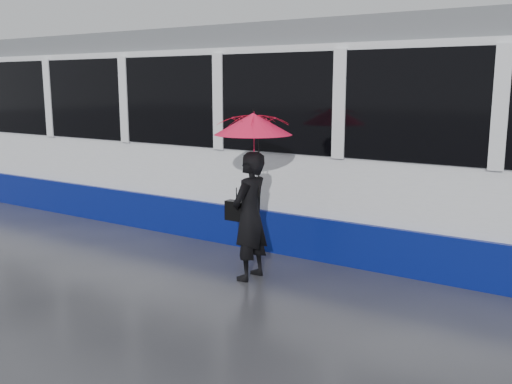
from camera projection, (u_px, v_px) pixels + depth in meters
The scene contains 6 objects.
ground at pixel (175, 265), 7.89m from camera, with size 90.00×90.00×0.00m, color #2C2C31.
rails at pixel (270, 227), 9.95m from camera, with size 34.00×1.51×0.02m.
tram at pixel (117, 125), 11.61m from camera, with size 26.00×2.56×3.35m.
woman at pixel (250, 216), 7.21m from camera, with size 0.60×0.39×1.64m, color black.
umbrella at pixel (253, 139), 7.00m from camera, with size 0.97×0.97×1.11m.
handbag at pixel (237, 211), 7.34m from camera, with size 0.29×0.13×0.43m.
Camera 1 is at (5.06, -5.73, 2.47)m, focal length 40.00 mm.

